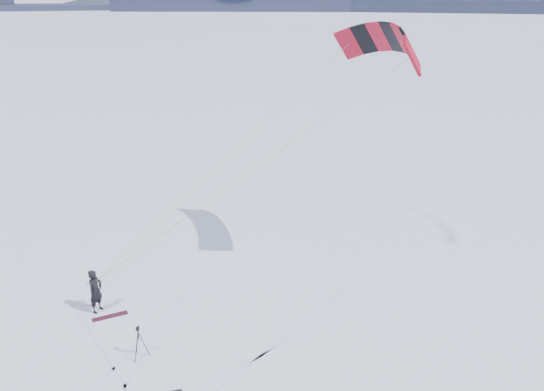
{
  "coord_description": "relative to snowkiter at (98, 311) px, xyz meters",
  "views": [
    {
      "loc": [
        4.86,
        -13.44,
        11.89
      ],
      "look_at": [
        4.95,
        6.62,
        4.01
      ],
      "focal_mm": 35.0,
      "sensor_mm": 36.0,
      "label": 1
    }
  ],
  "objects": [
    {
      "name": "ground",
      "position": [
        1.93,
        -4.4,
        0.0
      ],
      "size": [
        1800.0,
        1800.0,
        0.0
      ],
      "primitive_type": "plane",
      "color": "white"
    },
    {
      "name": "horizon_hills",
      "position": [
        1.93,
        -4.4,
        3.19
      ],
      "size": [
        704.0,
        704.0,
        8.14
      ],
      "color": "black",
      "rests_on": "ground"
    },
    {
      "name": "snowkiter",
      "position": [
        0.0,
        0.0,
        0.0
      ],
      "size": [
        0.64,
        0.77,
        1.79
      ],
      "primitive_type": "imported",
      "rotation": [
        0.0,
        0.0,
        1.18
      ],
      "color": "black",
      "rests_on": "ground"
    },
    {
      "name": "snowboard",
      "position": [
        0.58,
        -0.41,
        0.02
      ],
      "size": [
        1.33,
        0.79,
        0.04
      ],
      "primitive_type": "cube",
      "rotation": [
        0.0,
        0.0,
        0.43
      ],
      "color": "maroon",
      "rests_on": "ground"
    },
    {
      "name": "tripod",
      "position": [
        2.31,
        -2.82,
        0.79
      ],
      "size": [
        0.56,
        0.6,
        1.23
      ],
      "rotation": [
        0.0,
        0.0,
        0.14
      ],
      "color": "black",
      "rests_on": "ground"
    },
    {
      "name": "power_kite",
      "position": [
        11.41,
        4.31,
        9.77
      ],
      "size": [
        12.76,
        6.98,
        9.36
      ],
      "color": "#AB0D21",
      "rests_on": "ground"
    }
  ]
}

